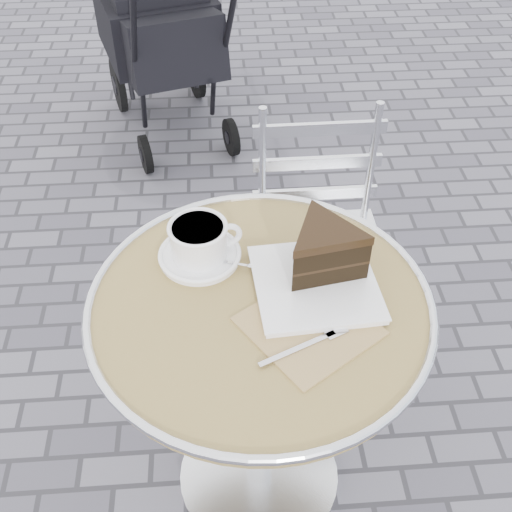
{
  "coord_description": "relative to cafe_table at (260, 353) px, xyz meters",
  "views": [
    {
      "loc": [
        -0.07,
        -0.88,
        1.7
      ],
      "look_at": [
        -0.0,
        0.09,
        0.78
      ],
      "focal_mm": 45.0,
      "sensor_mm": 36.0,
      "label": 1
    }
  ],
  "objects": [
    {
      "name": "baby_stroller",
      "position": [
        -0.29,
        1.89,
        -0.13
      ],
      "size": [
        0.67,
        1.02,
        0.98
      ],
      "rotation": [
        0.0,
        0.0,
        0.28
      ],
      "color": "black",
      "rests_on": "ground"
    },
    {
      "name": "ground",
      "position": [
        0.0,
        0.0,
        -0.57
      ],
      "size": [
        80.0,
        80.0,
        0.0
      ],
      "primitive_type": "plane",
      "color": "slate",
      "rests_on": "ground"
    },
    {
      "name": "cafe_table",
      "position": [
        0.0,
        0.0,
        0.0
      ],
      "size": [
        0.72,
        0.72,
        0.74
      ],
      "color": "silver",
      "rests_on": "ground"
    },
    {
      "name": "cappuccino_set",
      "position": [
        -0.12,
        0.14,
        0.21
      ],
      "size": [
        0.2,
        0.18,
        0.09
      ],
      "rotation": [
        0.0,
        0.0,
        0.2
      ],
      "color": "white",
      "rests_on": "cafe_table"
    },
    {
      "name": "bistro_chair",
      "position": [
        0.21,
        0.54,
        -0.06
      ],
      "size": [
        0.37,
        0.37,
        0.83
      ],
      "rotation": [
        0.0,
        0.0,
        0.01
      ],
      "color": "silver",
      "rests_on": "ground"
    },
    {
      "name": "cake_plate_set",
      "position": [
        0.13,
        0.06,
        0.23
      ],
      "size": [
        0.33,
        0.42,
        0.13
      ],
      "rotation": [
        0.0,
        0.0,
        0.07
      ],
      "color": "#A17F58",
      "rests_on": "cafe_table"
    }
  ]
}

